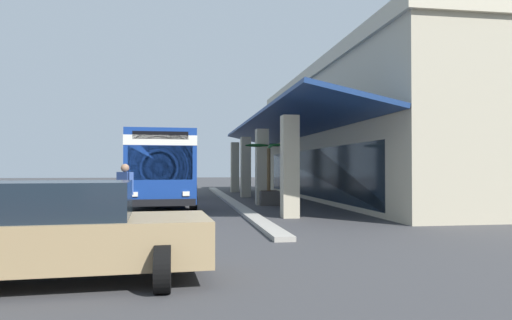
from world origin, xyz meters
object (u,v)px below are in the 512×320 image
Objects in this scene: transit_bus at (160,164)px; pedestrian at (125,190)px; potted_palm at (269,189)px; parked_sedan_tan at (52,231)px.

transit_bus reaches higher than pedestrian.
transit_bus reaches higher than potted_palm.
transit_bus is 6.33× the size of pedestrian.
transit_bus is 5.25m from potted_palm.
potted_palm reaches higher than parked_sedan_tan.
potted_palm is at bearing 71.07° from transit_bus.
potted_palm is (-13.59, 5.66, -0.04)m from parked_sedan_tan.
transit_bus is at bearing 176.95° from parked_sedan_tan.
transit_bus is 4.04× the size of potted_palm.
potted_palm is (1.66, 4.85, -1.14)m from transit_bus.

